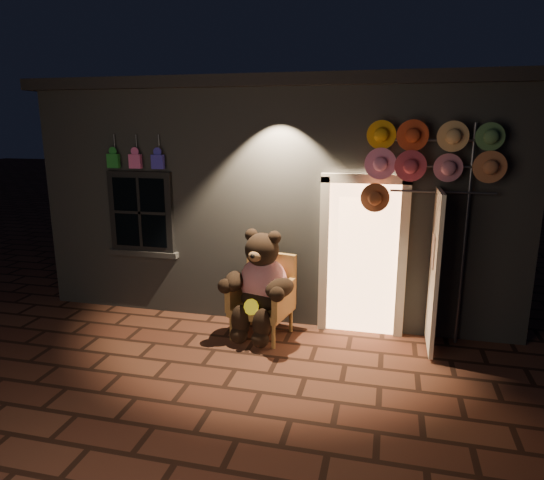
% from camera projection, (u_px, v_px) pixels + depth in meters
% --- Properties ---
extents(ground, '(60.00, 60.00, 0.00)m').
position_uv_depth(ground, '(235.00, 369.00, 5.72)').
color(ground, brown).
rests_on(ground, ground).
extents(shop_building, '(7.30, 5.95, 3.51)m').
position_uv_depth(shop_building, '(299.00, 183.00, 9.08)').
color(shop_building, slate).
rests_on(shop_building, ground).
extents(wicker_armchair, '(0.87, 0.81, 1.10)m').
position_uv_depth(wicker_armchair, '(264.00, 295.00, 6.59)').
color(wicker_armchair, '#AD8843').
rests_on(wicker_armchair, ground).
extents(teddy_bear, '(1.04, 0.90, 1.46)m').
position_uv_depth(teddy_bear, '(260.00, 285.00, 6.41)').
color(teddy_bear, red).
rests_on(teddy_bear, ground).
extents(hat_rack, '(1.62, 0.22, 2.86)m').
position_uv_depth(hat_rack, '(428.00, 160.00, 5.89)').
color(hat_rack, '#59595E').
rests_on(hat_rack, ground).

